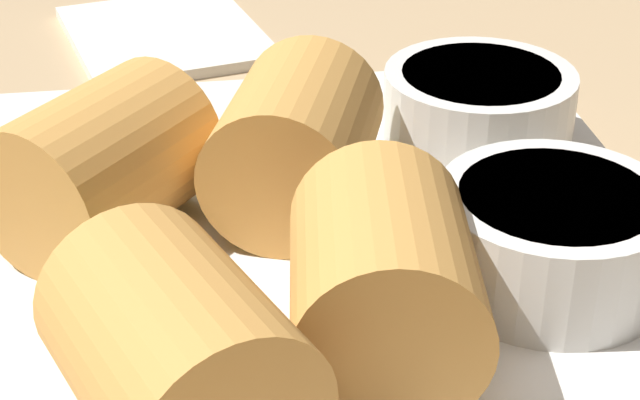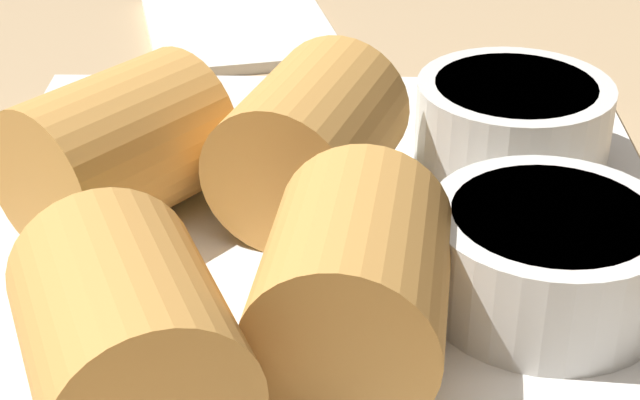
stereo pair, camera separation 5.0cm
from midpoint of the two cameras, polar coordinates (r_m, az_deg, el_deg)
The scene contains 9 objects.
table_surface at distance 37.21cm, azimuth 5.47°, elevation -7.40°, with size 180.00×140.00×2.00cm.
serving_plate at distance 37.14cm, azimuth 3.86°, elevation -4.06°, with size 30.51×25.45×1.50cm.
roll_front_left at distance 38.55cm, azimuth 3.42°, elevation 3.31°, with size 8.50×7.42×5.45cm.
roll_front_right at distance 30.98cm, azimuth 6.78°, elevation -4.21°, with size 8.24×6.28×5.45cm.
roll_back_left at distance 38.07cm, azimuth -6.69°, elevation 2.79°, with size 8.87×8.63×5.45cm.
roll_back_right at distance 28.82cm, azimuth -5.52°, elevation -7.11°, with size 8.55×7.71×5.45cm.
dipping_bowl_near at distance 34.66cm, azimuth 16.18°, elevation -3.01°, with size 7.63×7.63×3.36cm.
dipping_bowl_far at distance 42.88cm, azimuth 13.58°, elevation 4.05°, with size 7.63×7.63×3.36cm.
napkin at distance 59.21cm, azimuth -1.93°, elevation 9.08°, with size 13.42×12.14×0.60cm.
Camera 2 is at (29.55, -0.52, 23.63)cm, focal length 60.00 mm.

